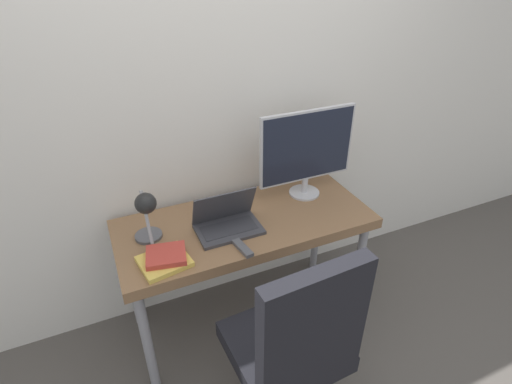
{
  "coord_description": "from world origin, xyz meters",
  "views": [
    {
      "loc": [
        -0.67,
        -1.35,
        2.02
      ],
      "look_at": [
        0.05,
        0.27,
        0.94
      ],
      "focal_mm": 28.0,
      "sensor_mm": 36.0,
      "label": 1
    }
  ],
  "objects_px": {
    "monitor": "(307,149)",
    "book_stack": "(165,259)",
    "laptop": "(227,221)",
    "desk_lamp": "(146,212)",
    "office_chair": "(295,343)"
  },
  "relations": [
    {
      "from": "monitor",
      "to": "book_stack",
      "type": "bearing_deg",
      "value": -162.77
    },
    {
      "from": "laptop",
      "to": "book_stack",
      "type": "xyz_separation_m",
      "value": [
        -0.36,
        -0.13,
        -0.02
      ]
    },
    {
      "from": "desk_lamp",
      "to": "laptop",
      "type": "bearing_deg",
      "value": -0.7
    },
    {
      "from": "laptop",
      "to": "desk_lamp",
      "type": "height_order",
      "value": "desk_lamp"
    },
    {
      "from": "monitor",
      "to": "desk_lamp",
      "type": "xyz_separation_m",
      "value": [
        -0.94,
        -0.14,
        -0.08
      ]
    },
    {
      "from": "laptop",
      "to": "office_chair",
      "type": "height_order",
      "value": "office_chair"
    },
    {
      "from": "desk_lamp",
      "to": "book_stack",
      "type": "height_order",
      "value": "desk_lamp"
    },
    {
      "from": "laptop",
      "to": "office_chair",
      "type": "relative_size",
      "value": 0.31
    },
    {
      "from": "laptop",
      "to": "office_chair",
      "type": "distance_m",
      "value": 0.7
    },
    {
      "from": "laptop",
      "to": "monitor",
      "type": "bearing_deg",
      "value": 15.14
    },
    {
      "from": "monitor",
      "to": "book_stack",
      "type": "height_order",
      "value": "monitor"
    },
    {
      "from": "book_stack",
      "to": "laptop",
      "type": "bearing_deg",
      "value": 20.31
    },
    {
      "from": "monitor",
      "to": "office_chair",
      "type": "relative_size",
      "value": 0.53
    },
    {
      "from": "monitor",
      "to": "office_chair",
      "type": "xyz_separation_m",
      "value": [
        -0.5,
        -0.82,
        -0.45
      ]
    },
    {
      "from": "book_stack",
      "to": "desk_lamp",
      "type": "bearing_deg",
      "value": 103.86
    }
  ]
}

